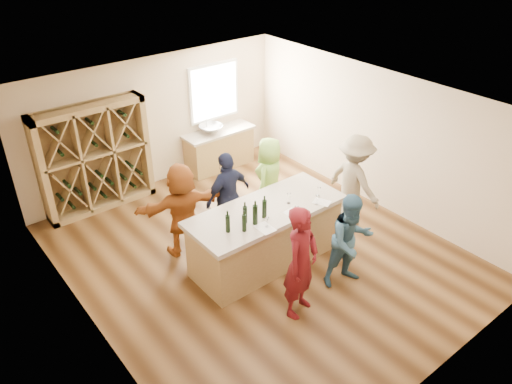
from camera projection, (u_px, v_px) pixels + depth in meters
floor at (259, 255)px, 8.99m from camera, size 6.00×7.00×0.10m
ceiling at (259, 102)px, 7.51m from camera, size 6.00×7.00×0.10m
wall_back at (154, 121)px, 10.64m from camera, size 6.00×0.10×2.80m
wall_front at (448, 303)px, 5.86m from camera, size 6.00×0.10×2.80m
wall_left at (80, 257)px, 6.61m from camera, size 0.10×7.00×2.80m
wall_right at (378, 138)px, 9.89m from camera, size 0.10×7.00×2.80m
window_frame at (214, 92)px, 11.21m from camera, size 1.30×0.06×1.30m
window_pane at (215, 92)px, 11.19m from camera, size 1.18×0.01×1.18m
wine_rack at (95, 158)px, 9.79m from camera, size 2.20×0.45×2.20m
back_counter_base at (219, 150)px, 11.65m from camera, size 1.60×0.58×0.86m
back_counter_top at (219, 132)px, 11.41m from camera, size 1.70×0.62×0.06m
sink at (211, 129)px, 11.24m from camera, size 0.54×0.54×0.19m
faucet at (207, 124)px, 11.34m from camera, size 0.02×0.02×0.30m
tasting_counter_base at (266, 237)px, 8.53m from camera, size 2.60×1.00×1.00m
tasting_counter_top at (266, 211)px, 8.26m from camera, size 2.72×1.12×0.08m
wine_bottle_a at (228, 224)px, 7.60m from camera, size 0.09×0.09×0.29m
wine_bottle_b at (244, 223)px, 7.62m from camera, size 0.08×0.08×0.29m
wine_bottle_c at (245, 215)px, 7.81m from camera, size 0.10×0.10×0.29m
wine_bottle_d at (255, 215)px, 7.77m from camera, size 0.09×0.09×0.34m
wine_bottle_e at (264, 209)px, 7.93m from camera, size 0.10×0.10×0.32m
wine_glass_a at (267, 223)px, 7.74m from camera, size 0.08×0.08×0.16m
wine_glass_b at (296, 212)px, 8.00m from camera, size 0.07×0.07×0.17m
wine_glass_c at (317, 200)px, 8.32m from camera, size 0.08×0.08×0.16m
wine_glass_d at (289, 198)px, 8.34m from camera, size 0.08×0.08×0.18m
wine_glass_e at (319, 192)px, 8.53m from camera, size 0.08×0.08×0.17m
tasting_menu_a at (265, 228)px, 7.75m from camera, size 0.24×0.32×0.00m
tasting_menu_b at (294, 214)px, 8.10m from camera, size 0.26×0.33×0.00m
tasting_menu_c at (322, 202)px, 8.41m from camera, size 0.31×0.35×0.00m
person_near_left at (301, 262)px, 7.27m from camera, size 0.80×0.68×1.84m
person_near_right at (351, 241)px, 7.90m from camera, size 0.88×0.62×1.63m
person_server at (354, 181)px, 9.37m from camera, size 0.59×1.20×1.84m
person_far_mid at (228, 196)px, 9.04m from camera, size 1.05×0.62×1.71m
person_far_right at (269, 179)px, 9.62m from camera, size 0.97×0.85×1.67m
person_far_left at (183, 209)px, 8.61m from camera, size 1.69×0.92×1.73m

